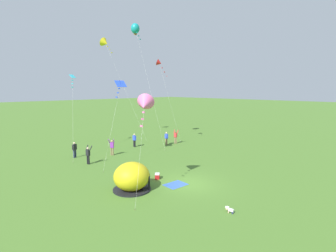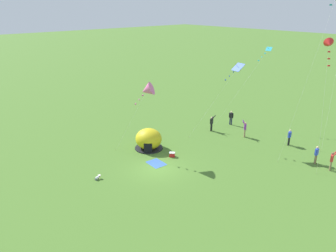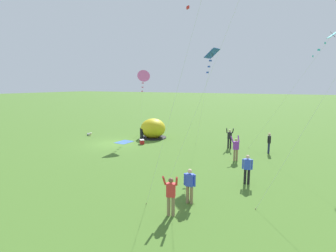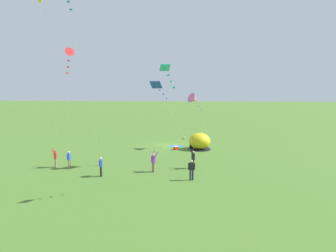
# 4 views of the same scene
# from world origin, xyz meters

# --- Properties ---
(ground_plane) EXTENTS (300.00, 300.00, 0.00)m
(ground_plane) POSITION_xyz_m (0.00, 0.00, 0.00)
(ground_plane) COLOR #477028
(popup_tent) EXTENTS (2.81, 2.81, 2.10)m
(popup_tent) POSITION_xyz_m (-3.94, 2.14, 1.00)
(popup_tent) COLOR gold
(popup_tent) RESTS_ON ground
(picnic_blanket) EXTENTS (1.78, 1.41, 0.01)m
(picnic_blanket) POSITION_xyz_m (-0.89, 0.58, 0.01)
(picnic_blanket) COLOR #3359A5
(picnic_blanket) RESTS_ON ground
(cooler_box) EXTENTS (0.64, 0.63, 0.44)m
(cooler_box) POSITION_xyz_m (-0.97, 2.62, 0.22)
(cooler_box) COLOR red
(cooler_box) RESTS_ON ground
(toddler_crawling) EXTENTS (0.30, 0.55, 0.32)m
(toddler_crawling) POSITION_xyz_m (-1.91, -4.93, 0.18)
(toddler_crawling) COLOR white
(toddler_crawling) RESTS_ON ground
(person_near_tent) EXTENTS (0.68, 0.72, 1.89)m
(person_near_tent) POSITION_xyz_m (0.65, 11.90, 1.00)
(person_near_tent) COLOR #8C7251
(person_near_tent) RESTS_ON ground
(person_arms_raised) EXTENTS (0.59, 0.70, 1.89)m
(person_arms_raised) POSITION_xyz_m (10.30, 11.23, 1.00)
(person_arms_raised) COLOR #8C7251
(person_arms_raised) RESTS_ON ground
(person_flying_kite) EXTENTS (0.57, 0.70, 1.89)m
(person_flying_kite) POSITION_xyz_m (-2.97, 10.56, 1.00)
(person_flying_kite) COLOR black
(person_flying_kite) RESTS_ON ground
(person_with_toddler) EXTENTS (0.58, 0.31, 1.72)m
(person_with_toddler) POSITION_xyz_m (-2.80, 13.88, 0.96)
(person_with_toddler) COLOR #1E2347
(person_with_toddler) RESTS_ON ground
(person_watching_sky) EXTENTS (0.27, 0.59, 1.72)m
(person_watching_sky) POSITION_xyz_m (8.81, 11.50, 0.96)
(person_watching_sky) COLOR #8C7251
(person_watching_sky) RESTS_ON ground
(person_center_field) EXTENTS (0.30, 0.58, 1.72)m
(person_center_field) POSITION_xyz_m (5.03, 13.51, 0.96)
(person_center_field) COLOR black
(person_center_field) RESTS_ON ground
(kite_red) EXTENTS (2.36, 2.90, 11.15)m
(kite_red) POSITION_xyz_m (8.07, 12.00, 10.65)
(kite_red) COLOR silver
(kite_red) RESTS_ON ground
(kite_pink) EXTENTS (3.58, 3.03, 7.11)m
(kite_pink) POSITION_xyz_m (-3.19, 1.47, 6.33)
(kite_pink) COLOR silver
(kite_pink) RESTS_ON ground
(kite_blue) EXTENTS (4.55, 3.15, 8.32)m
(kite_blue) POSITION_xyz_m (0.49, 9.79, 7.73)
(kite_blue) COLOR silver
(kite_blue) RESTS_ON ground
(kite_cyan) EXTENTS (3.33, 5.81, 9.12)m
(kite_cyan) POSITION_xyz_m (-1.10, 17.20, 8.41)
(kite_cyan) COLOR silver
(kite_cyan) RESTS_ON ground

